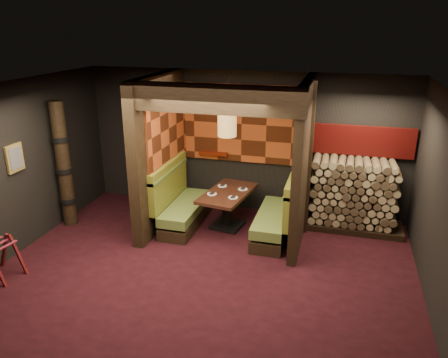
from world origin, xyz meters
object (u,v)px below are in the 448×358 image
at_px(booth_bench_right, 279,216).
at_px(pendant_lamp, 227,124).
at_px(firewood_stack, 358,195).
at_px(booth_bench_left, 181,205).
at_px(dining_table, 228,203).
at_px(luggage_rack, 0,257).
at_px(totem_column, 64,166).

relative_size(booth_bench_right, pendant_lamp, 1.52).
bearing_deg(booth_bench_right, firewood_stack, 27.35).
height_order(booth_bench_left, dining_table, booth_bench_left).
bearing_deg(luggage_rack, pendant_lamp, 41.40).
height_order(totem_column, firewood_stack, totem_column).
bearing_deg(firewood_stack, booth_bench_left, -167.83).
bearing_deg(pendant_lamp, firewood_stack, 14.39).
bearing_deg(booth_bench_left, pendant_lamp, 6.15).
height_order(booth_bench_right, pendant_lamp, pendant_lamp).
bearing_deg(luggage_rack, booth_bench_right, 32.26).
distance_m(booth_bench_left, dining_table, 0.91).
relative_size(dining_table, luggage_rack, 2.13).
distance_m(booth_bench_right, firewood_stack, 1.55).
xyz_separation_m(dining_table, totem_column, (-2.98, -0.70, 0.70)).
bearing_deg(booth_bench_left, booth_bench_right, 0.00).
bearing_deg(dining_table, pendant_lamp, -90.00).
bearing_deg(booth_bench_right, luggage_rack, -147.74).
xyz_separation_m(booth_bench_right, firewood_stack, (1.35, 0.70, 0.28)).
xyz_separation_m(booth_bench_left, pendant_lamp, (0.89, 0.10, 1.63)).
bearing_deg(totem_column, firewood_stack, 13.19).
height_order(dining_table, totem_column, totem_column).
relative_size(booth_bench_left, booth_bench_right, 1.00).
relative_size(booth_bench_right, dining_table, 1.10).
distance_m(dining_table, totem_column, 3.14).
bearing_deg(luggage_rack, dining_table, 41.95).
height_order(pendant_lamp, totem_column, pendant_lamp).
bearing_deg(totem_column, pendant_lamp, 12.23).
height_order(dining_table, firewood_stack, firewood_stack).
bearing_deg(dining_table, totem_column, -166.86).
relative_size(booth_bench_left, luggage_rack, 2.35).
relative_size(dining_table, firewood_stack, 0.84).
distance_m(pendant_lamp, totem_column, 3.17).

